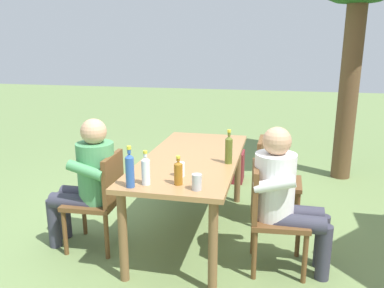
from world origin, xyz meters
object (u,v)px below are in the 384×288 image
Objects in this scene: bottle_amber at (178,172)px; chair_far_right at (269,212)px; bottle_olive at (229,149)px; cup_steel at (197,182)px; cup_white at (180,169)px; bottle_clear at (146,170)px; bottle_blue at (130,170)px; dining_table at (192,166)px; backpack_by_near_side at (237,167)px; person_in_white_shirt at (284,193)px; person_in_plaid_shirt at (88,177)px; chair_far_left at (271,176)px; chair_near_right at (101,196)px.

chair_far_right is at bearing 114.05° from bottle_amber.
bottle_olive reaches higher than cup_steel.
cup_white is (0.42, -0.33, -0.07)m from bottle_olive.
bottle_blue is (0.07, -0.09, 0.02)m from bottle_clear.
bottle_clear is 0.86× the size of bottle_olive.
backpack_by_near_side is (-1.56, 0.26, -0.49)m from dining_table.
dining_table is 0.94m from person_in_white_shirt.
bottle_clear is (0.36, 0.66, 0.23)m from person_in_plaid_shirt.
person_in_white_shirt reaches higher than dining_table.
person_in_plaid_shirt is at bearing -98.25° from cup_white.
chair_far_right is at bearing 113.00° from bottle_blue.
chair_far_left is at bearing 120.39° from dining_table.
bottle_clear is (0.36, 0.55, 0.40)m from chair_near_right.
chair_near_right is 7.43× the size of cup_steel.
person_in_plaid_shirt is 3.81× the size of bottle_blue.
chair_far_left is (-0.84, 1.45, 0.00)m from chair_near_right.
bottle_blue is (1.28, -0.99, 0.42)m from chair_far_left.
chair_far_right is at bearing 126.12° from cup_steel.
bottle_clear is at bearing -68.87° from chair_far_right.
dining_table is 0.57m from cup_white.
chair_near_right is at bearing -99.72° from cup_white.
chair_far_left is 3.35× the size of bottle_clear.
cup_white is at bearing -81.20° from person_in_white_shirt.
person_in_plaid_shirt reaches higher than bottle_amber.
person_in_plaid_shirt reaches higher than bottle_olive.
cup_steel is (0.37, -0.51, 0.34)m from chair_far_right.
person_in_plaid_shirt is at bearing -108.86° from bottle_amber.
chair_near_right is at bearing -75.03° from bottle_olive.
cup_white is (-0.23, 0.20, -0.06)m from bottle_clear.
chair_near_right is at bearing -133.61° from bottle_blue.
chair_far_right and chair_near_right have the same top height.
dining_table is at bearing -116.90° from person_in_white_shirt.
chair_far_right is 3.95× the size of bottle_amber.
person_in_plaid_shirt reaches higher than chair_far_left.
bottle_clear reaches higher than cup_steel.
chair_far_right is 0.20m from person_in_white_shirt.
dining_table is at bearing -177.17° from cup_white.
bottle_amber is at bearing 9.76° from cup_white.
person_in_white_shirt is at bearing 98.80° from cup_white.
cup_white is (0.12, 0.86, 0.18)m from person_in_plaid_shirt.
bottle_amber is 1.88× the size of cup_steel.
bottle_amber is at bearing -5.13° from backpack_by_near_side.
backpack_by_near_side is at bearing 174.87° from bottle_amber.
dining_table is at bearing 162.42° from bottle_blue.
bottle_clear is (0.35, -0.90, 0.40)m from chair_far_right.
bottle_clear is 2.31× the size of cup_white.
bottle_blue reaches higher than bottle_amber.
bottle_blue is 0.49m from cup_steel.
bottle_amber is at bearing -65.95° from chair_far_right.
chair_far_left is 2.81× the size of bottle_blue.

